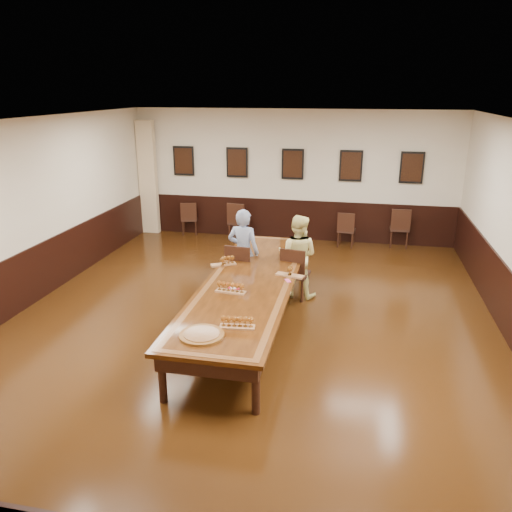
% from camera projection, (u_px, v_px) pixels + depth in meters
% --- Properties ---
extents(floor, '(8.00, 10.00, 0.02)m').
position_uv_depth(floor, '(250.00, 324.00, 8.19)').
color(floor, black).
rests_on(floor, ground).
extents(ceiling, '(8.00, 10.00, 0.02)m').
position_uv_depth(ceiling, '(249.00, 121.00, 7.16)').
color(ceiling, white).
rests_on(ceiling, floor).
extents(wall_back, '(8.00, 0.02, 3.20)m').
position_uv_depth(wall_back, '(293.00, 176.00, 12.33)').
color(wall_back, beige).
rests_on(wall_back, floor).
extents(wall_front, '(8.00, 0.02, 3.20)m').
position_uv_depth(wall_front, '(73.00, 447.00, 3.03)').
color(wall_front, beige).
rests_on(wall_front, floor).
extents(wall_left, '(0.02, 10.00, 3.20)m').
position_uv_depth(wall_left, '(19.00, 216.00, 8.44)').
color(wall_left, beige).
rests_on(wall_left, floor).
extents(chair_man, '(0.53, 0.57, 1.01)m').
position_uv_depth(chair_man, '(242.00, 270.00, 9.13)').
color(chair_man, black).
rests_on(chair_man, floor).
extents(chair_woman, '(0.54, 0.57, 0.98)m').
position_uv_depth(chair_woman, '(295.00, 272.00, 9.06)').
color(chair_woman, black).
rests_on(chair_woman, floor).
extents(spare_chair_a, '(0.50, 0.53, 0.87)m').
position_uv_depth(spare_chair_a, '(189.00, 218.00, 13.06)').
color(spare_chair_a, black).
rests_on(spare_chair_a, floor).
extents(spare_chair_b, '(0.53, 0.56, 0.98)m').
position_uv_depth(spare_chair_b, '(239.00, 221.00, 12.53)').
color(spare_chair_b, black).
rests_on(spare_chair_b, floor).
extents(spare_chair_c, '(0.45, 0.48, 0.86)m').
position_uv_depth(spare_chair_c, '(346.00, 229.00, 12.04)').
color(spare_chair_c, black).
rests_on(spare_chair_c, floor).
extents(spare_chair_d, '(0.46, 0.50, 0.96)m').
position_uv_depth(spare_chair_d, '(399.00, 227.00, 12.01)').
color(spare_chair_d, black).
rests_on(spare_chair_d, floor).
extents(person_man, '(0.63, 0.46, 1.62)m').
position_uv_depth(person_man, '(243.00, 252.00, 9.13)').
color(person_man, '#4461AA').
rests_on(person_man, floor).
extents(person_woman, '(0.85, 0.71, 1.53)m').
position_uv_depth(person_woman, '(297.00, 256.00, 9.06)').
color(person_woman, '#FAF19C').
rests_on(person_woman, floor).
extents(pink_phone, '(0.12, 0.15, 0.01)m').
position_uv_depth(pink_phone, '(288.00, 281.00, 7.93)').
color(pink_phone, '#F551A3').
rests_on(pink_phone, conference_table).
extents(curtain, '(0.45, 0.18, 2.90)m').
position_uv_depth(curtain, '(148.00, 178.00, 12.91)').
color(curtain, beige).
rests_on(curtain, floor).
extents(wainscoting, '(8.00, 10.00, 1.00)m').
position_uv_depth(wainscoting, '(250.00, 295.00, 8.03)').
color(wainscoting, black).
rests_on(wainscoting, floor).
extents(conference_table, '(1.40, 5.00, 0.76)m').
position_uv_depth(conference_table, '(250.00, 289.00, 7.99)').
color(conference_table, '#321808').
rests_on(conference_table, floor).
extents(posters, '(6.14, 0.04, 0.74)m').
position_uv_depth(posters, '(293.00, 164.00, 12.16)').
color(posters, black).
rests_on(posters, wall_back).
extents(flight_a, '(0.45, 0.32, 0.16)m').
position_uv_depth(flight_a, '(225.00, 261.00, 8.61)').
color(flight_a, '#996740').
rests_on(flight_a, conference_table).
extents(flight_b, '(0.48, 0.24, 0.17)m').
position_uv_depth(flight_b, '(290.00, 272.00, 8.11)').
color(flight_b, '#996740').
rests_on(flight_b, conference_table).
extents(flight_c, '(0.47, 0.18, 0.17)m').
position_uv_depth(flight_c, '(230.00, 288.00, 7.46)').
color(flight_c, '#996740').
rests_on(flight_c, conference_table).
extents(flight_d, '(0.46, 0.19, 0.17)m').
position_uv_depth(flight_d, '(237.00, 323.00, 6.36)').
color(flight_d, '#996740').
rests_on(flight_d, conference_table).
extents(red_plate_grp, '(0.18, 0.18, 0.02)m').
position_uv_depth(red_plate_grp, '(233.00, 288.00, 7.62)').
color(red_plate_grp, red).
rests_on(red_plate_grp, conference_table).
extents(carved_platter, '(0.72, 0.72, 0.04)m').
position_uv_depth(carved_platter, '(202.00, 335.00, 6.16)').
color(carved_platter, '#5C3412').
rests_on(carved_platter, conference_table).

